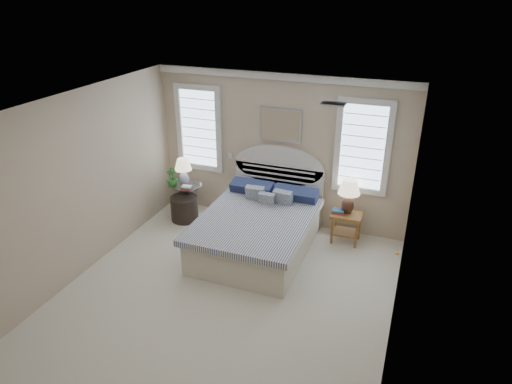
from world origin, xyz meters
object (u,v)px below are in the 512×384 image
(bed, at_px, (259,227))
(nightstand_right, at_px, (346,221))
(floor_pot, at_px, (185,208))
(side_table_left, at_px, (187,197))
(lamp_left, at_px, (183,169))
(lamp_right, at_px, (349,192))

(bed, height_order, nightstand_right, bed)
(floor_pot, bearing_deg, nightstand_right, 5.23)
(side_table_left, bearing_deg, nightstand_right, 1.94)
(bed, distance_m, side_table_left, 1.75)
(floor_pot, bearing_deg, bed, -14.59)
(side_table_left, relative_size, floor_pot, 1.26)
(bed, height_order, lamp_left, bed)
(side_table_left, xyz_separation_m, floor_pot, (0.02, -0.17, -0.16))
(bed, relative_size, floor_pot, 4.55)
(side_table_left, xyz_separation_m, lamp_left, (-0.05, -0.00, 0.56))
(bed, xyz_separation_m, floor_pot, (-1.63, 0.42, -0.16))
(nightstand_right, bearing_deg, floor_pot, -174.77)
(side_table_left, bearing_deg, bed, -19.74)
(nightstand_right, distance_m, lamp_left, 3.05)
(floor_pot, relative_size, lamp_right, 0.84)
(lamp_left, bearing_deg, floor_pot, -68.56)
(side_table_left, height_order, lamp_right, lamp_right)
(bed, bearing_deg, nightstand_right, 28.03)
(floor_pot, xyz_separation_m, lamp_left, (-0.07, 0.17, 0.71))
(bed, distance_m, lamp_right, 1.57)
(side_table_left, height_order, lamp_left, lamp_left)
(side_table_left, bearing_deg, lamp_right, 2.96)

